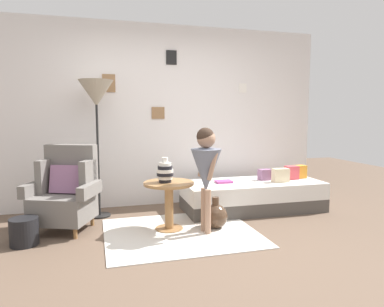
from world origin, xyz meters
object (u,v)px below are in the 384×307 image
armchair (66,192)px  demijohn_near (215,216)px  vase_striped (165,172)px  person_child (206,166)px  side_table (169,196)px  magazine_basket (24,232)px  book_on_daybed (224,182)px  floor_lamp (96,98)px  daybed (252,196)px

armchair → demijohn_near: bearing=-15.0°
vase_striped → person_child: 0.48m
side_table → vase_striped: bearing=179.2°
person_child → demijohn_near: size_ratio=3.19×
demijohn_near → magazine_basket: size_ratio=1.32×
armchair → side_table: bearing=-17.0°
side_table → armchair: bearing=163.0°
person_child → magazine_basket: 2.00m
armchair → magazine_basket: armchair is taller
side_table → person_child: (0.37, -0.22, 0.36)m
book_on_daybed → magazine_basket: 2.48m
side_table → demijohn_near: size_ratio=1.56×
vase_striped → person_child: bearing=-28.1°
book_on_daybed → demijohn_near: book_on_daybed is taller
armchair → magazine_basket: bearing=-132.6°
side_table → vase_striped: size_ratio=2.02×
armchair → demijohn_near: 1.75m
vase_striped → book_on_daybed: vase_striped is taller
floor_lamp → demijohn_near: bearing=-33.8°
armchair → side_table: size_ratio=1.68×
side_table → magazine_basket: 1.54m
armchair → person_child: (1.51, -0.57, 0.32)m
armchair → person_child: person_child is taller
daybed → floor_lamp: 2.46m
person_child → magazine_basket: (-1.89, 0.15, -0.62)m
floor_lamp → person_child: size_ratio=1.48×
book_on_daybed → demijohn_near: size_ratio=0.59×
armchair → magazine_basket: size_ratio=3.46×
floor_lamp → magazine_basket: (-0.76, -0.83, -1.39)m
side_table → book_on_daybed: 1.02m
demijohn_near → floor_lamp: bearing=146.2°
daybed → magazine_basket: (-2.81, -0.57, -0.06)m
vase_striped → book_on_daybed: size_ratio=1.30×
daybed → person_child: bearing=-141.6°
side_table → person_child: person_child is taller
floor_lamp → demijohn_near: floor_lamp is taller
vase_striped → person_child: person_child is taller
person_child → daybed: bearing=38.4°
vase_striped → armchair: bearing=162.4°
floor_lamp → person_child: 1.69m
armchair → daybed: (2.43, 0.16, -0.24)m
vase_striped → side_table: bearing=-0.8°
side_table → book_on_daybed: (0.87, 0.54, 0.02)m
side_table → floor_lamp: (-0.76, 0.77, 1.13)m
armchair → demijohn_near: armchair is taller
demijohn_near → daybed: bearing=38.5°
vase_striped → book_on_daybed: bearing=30.3°
armchair → daybed: 2.44m
daybed → vase_striped: bearing=-159.2°
side_table → demijohn_near: 0.60m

